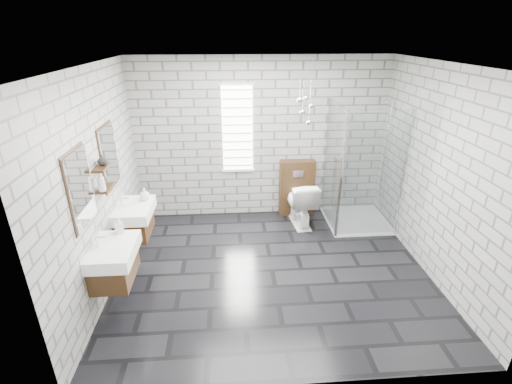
{
  "coord_description": "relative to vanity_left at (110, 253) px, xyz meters",
  "views": [
    {
      "loc": [
        -0.53,
        -4.22,
        3.05
      ],
      "look_at": [
        -0.2,
        0.35,
        1.04
      ],
      "focal_mm": 26.0,
      "sensor_mm": 36.0,
      "label": 1
    }
  ],
  "objects": [
    {
      "name": "floor",
      "position": [
        1.91,
        0.59,
        -0.77
      ],
      "size": [
        4.2,
        3.6,
        0.02
      ],
      "primitive_type": "cube",
      "color": "black",
      "rests_on": "ground"
    },
    {
      "name": "ceiling",
      "position": [
        1.91,
        0.59,
        1.95
      ],
      "size": [
        4.2,
        3.6,
        0.02
      ],
      "primitive_type": "cube",
      "color": "white",
      "rests_on": "wall_back"
    },
    {
      "name": "wall_back",
      "position": [
        1.91,
        2.4,
        0.59
      ],
      "size": [
        4.2,
        0.02,
        2.7
      ],
      "primitive_type": "cube",
      "color": "#989893",
      "rests_on": "floor"
    },
    {
      "name": "wall_front",
      "position": [
        1.91,
        -1.22,
        0.59
      ],
      "size": [
        4.2,
        0.02,
        2.7
      ],
      "primitive_type": "cube",
      "color": "#989893",
      "rests_on": "floor"
    },
    {
      "name": "wall_left",
      "position": [
        -0.2,
        0.59,
        0.59
      ],
      "size": [
        0.02,
        3.6,
        2.7
      ],
      "primitive_type": "cube",
      "color": "#989893",
      "rests_on": "floor"
    },
    {
      "name": "wall_right",
      "position": [
        4.02,
        0.59,
        0.59
      ],
      "size": [
        0.02,
        3.6,
        2.7
      ],
      "primitive_type": "cube",
      "color": "#989893",
      "rests_on": "floor"
    },
    {
      "name": "vanity_left",
      "position": [
        0.0,
        0.0,
        0.0
      ],
      "size": [
        0.47,
        0.7,
        1.57
      ],
      "color": "#3D2612",
      "rests_on": "wall_left"
    },
    {
      "name": "vanity_right",
      "position": [
        0.0,
        1.03,
        0.0
      ],
      "size": [
        0.47,
        0.7,
        1.57
      ],
      "color": "#3D2612",
      "rests_on": "wall_left"
    },
    {
      "name": "shelf_lower",
      "position": [
        -0.12,
        0.54,
        0.56
      ],
      "size": [
        0.14,
        0.3,
        0.03
      ],
      "primitive_type": "cube",
      "color": "#3D2612",
      "rests_on": "wall_left"
    },
    {
      "name": "shelf_upper",
      "position": [
        -0.12,
        0.54,
        0.82
      ],
      "size": [
        0.14,
        0.3,
        0.03
      ],
      "primitive_type": "cube",
      "color": "#3D2612",
      "rests_on": "wall_left"
    },
    {
      "name": "window",
      "position": [
        1.51,
        2.37,
        0.79
      ],
      "size": [
        0.56,
        0.05,
        1.48
      ],
      "color": "white",
      "rests_on": "wall_back"
    },
    {
      "name": "cistern_panel",
      "position": [
        2.52,
        2.29,
        -0.26
      ],
      "size": [
        0.6,
        0.2,
        1.0
      ],
      "primitive_type": "cube",
      "color": "#3D2612",
      "rests_on": "floor"
    },
    {
      "name": "flush_plate",
      "position": [
        2.52,
        2.18,
        0.04
      ],
      "size": [
        0.18,
        0.01,
        0.12
      ],
      "primitive_type": "cube",
      "color": "silver",
      "rests_on": "cistern_panel"
    },
    {
      "name": "shower_enclosure",
      "position": [
        3.41,
        1.77,
        -0.25
      ],
      "size": [
        1.0,
        1.0,
        2.03
      ],
      "color": "white",
      "rests_on": "floor"
    },
    {
      "name": "pendant_cluster",
      "position": [
        2.54,
        1.96,
        1.22
      ],
      "size": [
        0.31,
        0.28,
        0.99
      ],
      "color": "silver",
      "rests_on": "ceiling"
    },
    {
      "name": "toilet",
      "position": [
        2.52,
        1.91,
        -0.37
      ],
      "size": [
        0.51,
        0.81,
        0.78
      ],
      "primitive_type": "imported",
      "rotation": [
        0.0,
        0.0,
        3.24
      ],
      "color": "white",
      "rests_on": "floor"
    },
    {
      "name": "soap_bottle_a",
      "position": [
        0.05,
        0.29,
        0.19
      ],
      "size": [
        0.12,
        0.12,
        0.2
      ],
      "primitive_type": "imported",
      "rotation": [
        0.0,
        0.0,
        0.41
      ],
      "color": "#B2B2B2",
      "rests_on": "vanity_left"
    },
    {
      "name": "soap_bottle_b",
      "position": [
        0.16,
        1.2,
        0.18
      ],
      "size": [
        0.17,
        0.17,
        0.18
      ],
      "primitive_type": "imported",
      "rotation": [
        0.0,
        0.0,
        0.26
      ],
      "color": "#B2B2B2",
      "rests_on": "vanity_right"
    },
    {
      "name": "soap_bottle_c",
      "position": [
        -0.11,
        0.42,
        0.69
      ],
      "size": [
        0.12,
        0.12,
        0.23
      ],
      "primitive_type": "imported",
      "rotation": [
        0.0,
        0.0,
        -0.43
      ],
      "color": "#B2B2B2",
      "rests_on": "shelf_lower"
    },
    {
      "name": "vase",
      "position": [
        -0.11,
        0.59,
        0.9
      ],
      "size": [
        0.15,
        0.15,
        0.12
      ],
      "primitive_type": "imported",
      "rotation": [
        0.0,
        0.0,
        0.41
      ],
      "color": "#B2B2B2",
      "rests_on": "shelf_upper"
    }
  ]
}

